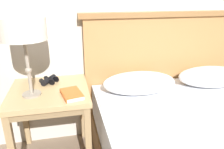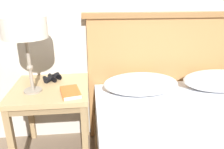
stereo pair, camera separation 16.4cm
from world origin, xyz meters
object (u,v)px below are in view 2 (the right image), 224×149
at_px(table_lamp, 25,29).
at_px(binoculars_pair, 52,78).
at_px(nightstand, 51,97).
at_px(book_on_nightstand, 70,92).

relative_size(table_lamp, binoculars_pair, 3.36).
distance_m(nightstand, binoculars_pair, 0.17).
bearing_deg(nightstand, binoculars_pair, 92.08).
xyz_separation_m(book_on_nightstand, binoculars_pair, (-0.17, 0.29, 0.01)).
distance_m(table_lamp, binoculars_pair, 0.49).
relative_size(book_on_nightstand, binoculars_pair, 1.37).
xyz_separation_m(table_lamp, book_on_nightstand, (0.27, -0.08, -0.44)).
height_order(table_lamp, binoculars_pair, table_lamp).
bearing_deg(table_lamp, book_on_nightstand, -15.44).
bearing_deg(book_on_nightstand, binoculars_pair, 120.17).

